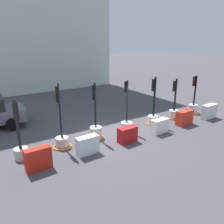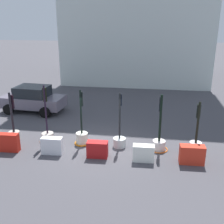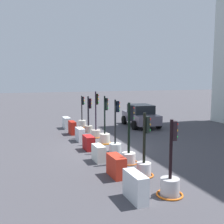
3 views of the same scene
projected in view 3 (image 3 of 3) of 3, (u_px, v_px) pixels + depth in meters
The scene contains 17 objects.
ground_plane at pixel (107, 148), 15.27m from camera, with size 120.00×120.00×0.00m, color #47454B.
traffic_light_0 at pixel (82, 122), 21.55m from camera, with size 0.83×0.83×2.52m.
traffic_light_1 at pixel (89, 124), 19.65m from camera, with size 0.58×0.58×2.61m.
traffic_light_2 at pixel (96, 130), 17.94m from camera, with size 0.86×0.86×3.05m.
traffic_light_3 at pixel (105, 136), 16.23m from camera, with size 0.80×0.80×2.88m.
traffic_light_4 at pixel (115, 143), 14.38m from camera, with size 0.64×0.64×2.81m.
traffic_light_5 at pixel (129, 152), 12.52m from camera, with size 0.90×0.90×2.82m.
traffic_light_6 at pixel (144, 164), 10.88m from camera, with size 0.81×0.81×2.58m.
traffic_light_7 at pixel (170, 182), 9.07m from camera, with size 0.91×0.91×2.59m.
construction_barrier_0 at pixel (67, 123), 21.12m from camera, with size 1.16×0.52×0.86m.
construction_barrier_1 at pixel (72, 128), 18.90m from camera, with size 1.02×0.40×0.91m.
construction_barrier_2 at pixel (80, 135), 16.89m from camera, with size 1.02×0.44×0.83m.
construction_barrier_3 at pixel (89, 143), 14.82m from camera, with size 0.98×0.50×0.78m.
construction_barrier_4 at pixel (99, 153), 12.79m from camera, with size 0.98×0.46×0.78m.
construction_barrier_5 at pixel (116, 166), 10.81m from camera, with size 1.11×0.50×0.87m.
construction_barrier_6 at pixel (135, 187), 8.70m from camera, with size 1.16×0.45×0.91m.
car_grey_saloon at pixel (141, 115), 21.96m from camera, with size 4.39×2.51×1.78m.
Camera 3 is at (14.15, -4.64, 3.95)m, focal length 43.37 mm.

